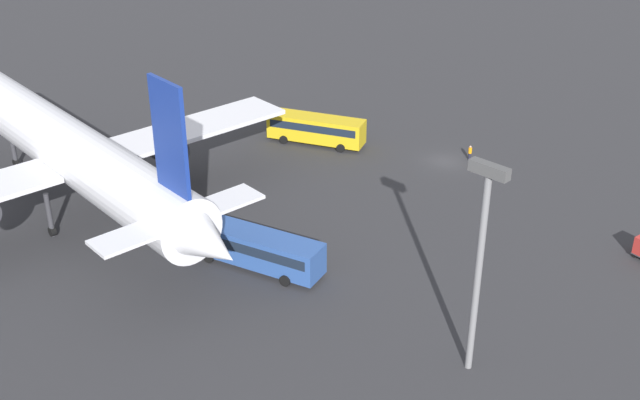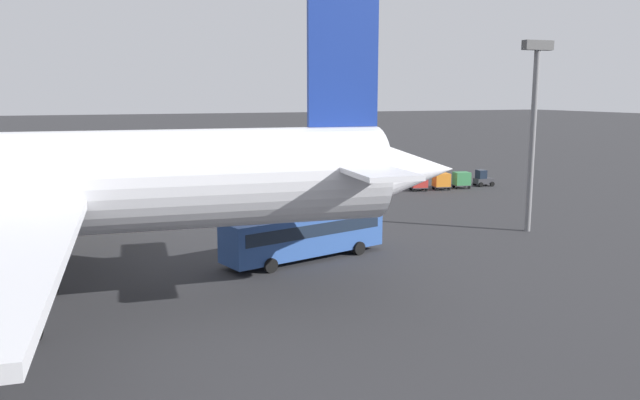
% 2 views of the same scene
% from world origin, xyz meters
% --- Properties ---
extents(ground_plane, '(600.00, 600.00, 0.00)m').
position_xyz_m(ground_plane, '(0.00, 0.00, 0.00)').
color(ground_plane, '#2D2D30').
extents(airplane, '(52.34, 44.85, 18.82)m').
position_xyz_m(airplane, '(17.68, 35.32, 7.08)').
color(airplane, silver).
rests_on(airplane, ground).
extents(shuttle_bus_near, '(11.53, 7.14, 3.30)m').
position_xyz_m(shuttle_bus_near, '(13.87, 6.48, 1.97)').
color(shuttle_bus_near, gold).
rests_on(shuttle_bus_near, ground).
extents(shuttle_bus_far, '(12.91, 6.24, 3.30)m').
position_xyz_m(shuttle_bus_far, '(-1.10, 29.30, 1.98)').
color(shuttle_bus_far, '#2D5199').
rests_on(shuttle_bus_far, ground).
extents(baggage_tug, '(2.45, 1.70, 2.10)m').
position_xyz_m(baggage_tug, '(-34.89, 3.83, 0.94)').
color(baggage_tug, '#333338').
rests_on(baggage_tug, ground).
extents(worker_person, '(0.38, 0.38, 1.74)m').
position_xyz_m(worker_person, '(-1.72, -2.17, 0.87)').
color(worker_person, '#1E1E2D').
rests_on(worker_person, ground).
extents(cargo_cart_green, '(2.25, 1.99, 2.06)m').
position_xyz_m(cargo_cart_green, '(-31.15, 4.56, 1.19)').
color(cargo_cart_green, '#38383D').
rests_on(cargo_cart_green, ground).
extents(cargo_cart_orange, '(2.25, 1.99, 2.06)m').
position_xyz_m(cargo_cart_orange, '(-28.12, 4.66, 1.19)').
color(cargo_cart_orange, '#38383D').
rests_on(cargo_cart_orange, ground).
extents(cargo_cart_red, '(2.25, 1.99, 2.06)m').
position_xyz_m(cargo_cart_red, '(-25.08, 4.33, 1.19)').
color(cargo_cart_red, '#38383D').
rests_on(cargo_cart_red, ground).
extents(light_pole, '(2.80, 0.70, 16.23)m').
position_xyz_m(light_pole, '(-22.40, 27.67, 10.06)').
color(light_pole, slate).
rests_on(light_pole, ground).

